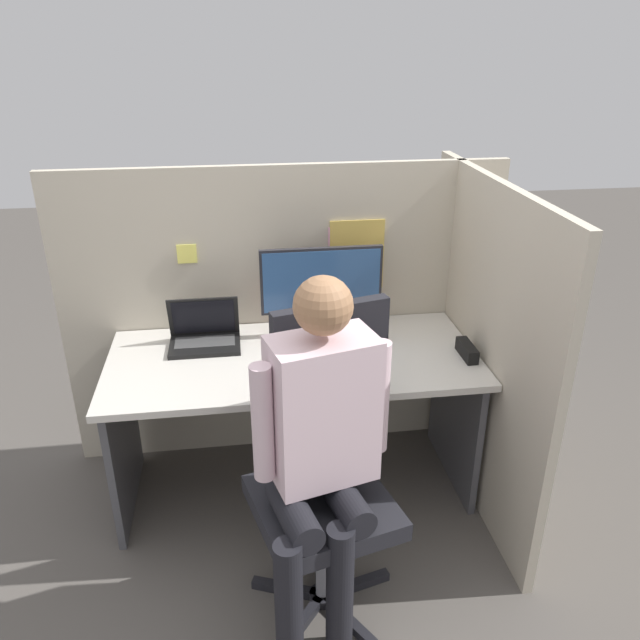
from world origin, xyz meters
TOP-DOWN VIEW (x-y plane):
  - ground_plane at (0.00, 0.00)m, footprint 12.00×12.00m
  - cubicle_panel_back at (0.00, 0.74)m, footprint 2.09×0.05m
  - cubicle_panel_right at (0.82, 0.29)m, footprint 0.04×1.36m
  - desk at (0.00, 0.36)m, footprint 1.59×0.72m
  - paper_box at (0.15, 0.55)m, footprint 0.33×0.25m
  - monitor at (0.15, 0.56)m, footprint 0.55×0.21m
  - laptop at (-0.38, 0.52)m, footprint 0.31×0.21m
  - mouse at (-0.10, 0.30)m, footprint 0.06×0.05m
  - stapler at (0.74, 0.26)m, footprint 0.05×0.16m
  - carrot_toy at (0.07, 0.11)m, footprint 0.05×0.15m
  - office_chair at (0.06, -0.20)m, footprint 0.56×0.61m
  - person at (0.02, -0.36)m, footprint 0.47×0.44m

SIDE VIEW (x-z plane):
  - ground_plane at x=0.00m, z-range 0.00..0.00m
  - desk at x=0.00m, z-range 0.19..0.89m
  - office_chair at x=0.06m, z-range 0.01..1.13m
  - mouse at x=-0.10m, z-range 0.70..0.74m
  - cubicle_panel_right at x=0.82m, z-range 0.00..1.45m
  - carrot_toy at x=0.07m, z-range 0.70..0.75m
  - cubicle_panel_back at x=0.00m, z-range 0.00..1.45m
  - paper_box at x=0.15m, z-range 0.70..0.76m
  - stapler at x=0.74m, z-range 0.70..0.76m
  - laptop at x=-0.38m, z-range 0.64..0.85m
  - person at x=0.02m, z-range 0.11..1.43m
  - monitor at x=0.15m, z-range 0.76..1.13m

